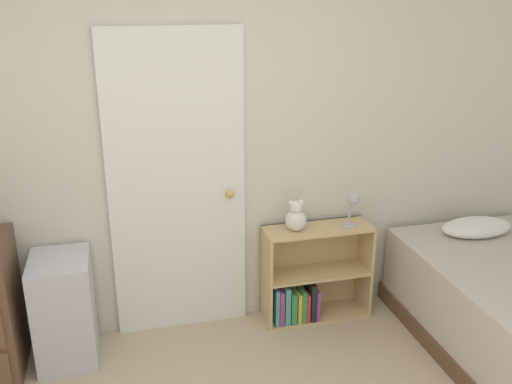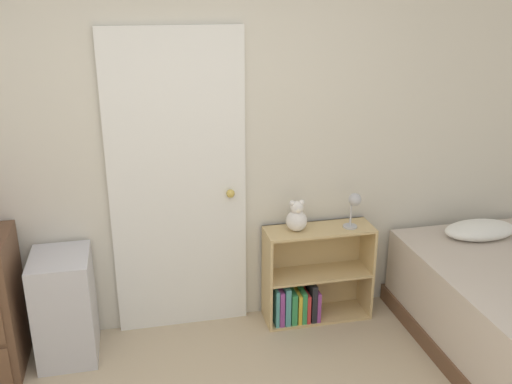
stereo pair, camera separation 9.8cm
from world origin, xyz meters
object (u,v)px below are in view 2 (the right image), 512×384
Objects in this scene: desk_lamp at (354,204)px; storage_bin at (65,307)px; teddy_bear at (297,218)px; bookshelf at (308,283)px.

storage_bin is at bearing -178.66° from desk_lamp.
bookshelf is at bearing 2.97° from teddy_bear.
bookshelf is 0.52m from teddy_bear.
teddy_bear reaches higher than bookshelf.
storage_bin is 1.97m from desk_lamp.
desk_lamp is (0.39, -0.04, 0.08)m from teddy_bear.
teddy_bear is at bearing 3.05° from storage_bin.
teddy_bear is 0.40m from desk_lamp.
desk_lamp is (0.29, -0.04, 0.59)m from bookshelf.
desk_lamp is (1.90, 0.04, 0.51)m from storage_bin.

